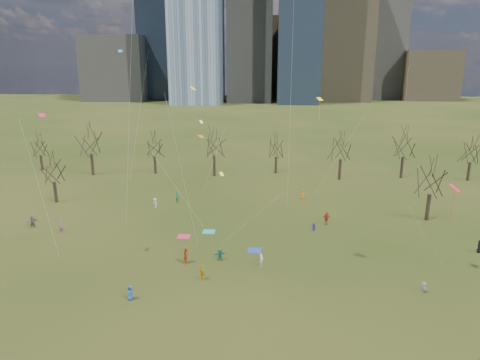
# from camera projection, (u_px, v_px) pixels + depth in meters

# --- Properties ---
(ground) EXTENTS (500.00, 500.00, 0.00)m
(ground) POSITION_uv_depth(u_px,v_px,m) (232.00, 275.00, 44.81)
(ground) COLOR black
(ground) RESTS_ON ground
(downtown_skyline) EXTENTS (212.50, 78.00, 118.00)m
(downtown_skyline) POSITION_uv_depth(u_px,v_px,m) (261.00, 29.00, 237.12)
(downtown_skyline) COLOR slate
(downtown_skyline) RESTS_ON ground
(bare_tree_row) EXTENTS (113.04, 29.80, 9.50)m
(bare_tree_row) POSITION_uv_depth(u_px,v_px,m) (249.00, 148.00, 78.98)
(bare_tree_row) COLOR black
(bare_tree_row) RESTS_ON ground
(blanket_teal) EXTENTS (1.60, 1.50, 0.03)m
(blanket_teal) POSITION_uv_depth(u_px,v_px,m) (209.00, 232.00, 56.11)
(blanket_teal) COLOR teal
(blanket_teal) RESTS_ON ground
(blanket_navy) EXTENTS (1.60, 1.50, 0.03)m
(blanket_navy) POSITION_uv_depth(u_px,v_px,m) (255.00, 250.00, 50.55)
(blanket_navy) COLOR #2335A7
(blanket_navy) RESTS_ON ground
(blanket_crimson) EXTENTS (1.60, 1.50, 0.03)m
(blanket_crimson) POSITION_uv_depth(u_px,v_px,m) (184.00, 237.00, 54.56)
(blanket_crimson) COLOR #C62748
(blanket_crimson) RESTS_ON ground
(person_0) EXTENTS (0.78, 0.60, 1.44)m
(person_0) POSITION_uv_depth(u_px,v_px,m) (130.00, 293.00, 39.85)
(person_0) COLOR #214F93
(person_0) RESTS_ON ground
(person_1) EXTENTS (0.56, 0.62, 1.43)m
(person_1) POSITION_uv_depth(u_px,v_px,m) (261.00, 260.00, 46.50)
(person_1) COLOR white
(person_1) RESTS_ON ground
(person_2) EXTENTS (0.80, 0.97, 1.85)m
(person_2) POSITION_uv_depth(u_px,v_px,m) (187.00, 255.00, 47.13)
(person_2) COLOR #B03E19
(person_2) RESTS_ON ground
(person_3) EXTENTS (0.85, 0.89, 1.21)m
(person_3) POSITION_uv_depth(u_px,v_px,m) (424.00, 288.00, 41.02)
(person_3) COLOR slate
(person_3) RESTS_ON ground
(person_4) EXTENTS (0.90, 0.98, 1.61)m
(person_4) POSITION_uv_depth(u_px,v_px,m) (202.00, 273.00, 43.48)
(person_4) COLOR gold
(person_4) RESTS_ON ground
(person_5) EXTENTS (1.36, 0.71, 1.40)m
(person_5) POSITION_uv_depth(u_px,v_px,m) (220.00, 255.00, 47.83)
(person_5) COLOR #1B7C67
(person_5) RESTS_ON ground
(person_6) EXTENTS (0.85, 0.91, 1.57)m
(person_6) POSITION_uv_depth(u_px,v_px,m) (480.00, 246.00, 49.79)
(person_6) COLOR black
(person_6) RESTS_ON ground
(person_7) EXTENTS (0.42, 0.62, 1.68)m
(person_7) POSITION_uv_depth(u_px,v_px,m) (61.00, 227.00, 55.64)
(person_7) COLOR #874382
(person_7) RESTS_ON ground
(person_8) EXTENTS (0.72, 0.72, 1.18)m
(person_8) POSITION_uv_depth(u_px,v_px,m) (314.00, 227.00, 56.01)
(person_8) COLOR #3729B3
(person_8) RESTS_ON ground
(person_9) EXTENTS (1.09, 1.11, 1.53)m
(person_9) POSITION_uv_depth(u_px,v_px,m) (155.00, 203.00, 65.17)
(person_9) COLOR silver
(person_9) RESTS_ON ground
(person_10) EXTENTS (1.13, 0.67, 1.80)m
(person_10) POSITION_uv_depth(u_px,v_px,m) (326.00, 218.00, 58.46)
(person_10) COLOR red
(person_10) RESTS_ON ground
(person_11) EXTENTS (1.35, 1.50, 1.66)m
(person_11) POSITION_uv_depth(u_px,v_px,m) (33.00, 222.00, 57.39)
(person_11) COLOR #5D5D61
(person_11) RESTS_ON ground
(person_12) EXTENTS (0.82, 0.92, 1.58)m
(person_12) POSITION_uv_depth(u_px,v_px,m) (303.00, 194.00, 69.33)
(person_12) COLOR orange
(person_12) RESTS_ON ground
(person_13) EXTENTS (0.70, 0.80, 1.83)m
(person_13) POSITION_uv_depth(u_px,v_px,m) (177.00, 197.00, 67.37)
(person_13) COLOR #1B7B49
(person_13) RESTS_ON ground
(kites_airborne) EXTENTS (63.63, 36.81, 31.46)m
(kites_airborne) POSITION_uv_depth(u_px,v_px,m) (303.00, 130.00, 53.69)
(kites_airborne) COLOR orange
(kites_airborne) RESTS_ON ground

